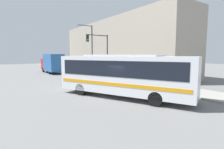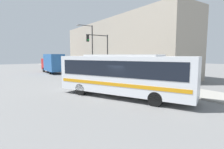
% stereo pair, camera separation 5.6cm
% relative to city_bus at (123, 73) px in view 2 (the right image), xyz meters
% --- Properties ---
extents(ground_plane, '(120.00, 120.00, 0.00)m').
position_rel_city_bus_xyz_m(ground_plane, '(-0.21, 0.02, -1.87)').
color(ground_plane, slate).
extents(sidewalk, '(3.29, 70.00, 0.13)m').
position_rel_city_bus_xyz_m(sidewalk, '(5.94, 20.02, -1.81)').
color(sidewalk, gray).
rests_on(sidewalk, ground_plane).
extents(building_facade, '(6.00, 30.57, 9.21)m').
position_rel_city_bus_xyz_m(building_facade, '(10.59, 16.31, 2.73)').
color(building_facade, '#9E9384').
rests_on(building_facade, ground_plane).
extents(city_bus, '(6.78, 10.51, 3.27)m').
position_rel_city_bus_xyz_m(city_bus, '(0.00, 0.00, 0.00)').
color(city_bus, silver).
rests_on(city_bus, ground_plane).
extents(delivery_truck, '(2.24, 7.76, 3.38)m').
position_rel_city_bus_xyz_m(delivery_truck, '(0.48, 21.52, -0.06)').
color(delivery_truck, '#265999').
rests_on(delivery_truck, ground_plane).
extents(fire_hydrant, '(0.21, 0.28, 0.78)m').
position_rel_city_bus_xyz_m(fire_hydrant, '(4.89, 4.22, -1.36)').
color(fire_hydrant, red).
rests_on(fire_hydrant, sidewalk).
extents(traffic_light_pole, '(3.28, 0.35, 5.85)m').
position_rel_city_bus_xyz_m(traffic_light_pole, '(3.98, 10.20, 2.24)').
color(traffic_light_pole, '#2D2D2D').
rests_on(traffic_light_pole, sidewalk).
extents(parking_meter, '(0.14, 0.14, 1.27)m').
position_rel_city_bus_xyz_m(parking_meter, '(4.89, 7.96, -0.88)').
color(parking_meter, '#2D2D2D').
rests_on(parking_meter, sidewalk).
extents(street_lamp, '(2.77, 0.28, 7.77)m').
position_rel_city_bus_xyz_m(street_lamp, '(4.79, 14.94, 2.85)').
color(street_lamp, '#2D2D2D').
rests_on(street_lamp, sidewalk).
extents(pedestrian_near_corner, '(0.34, 0.34, 1.75)m').
position_rel_city_bus_xyz_m(pedestrian_near_corner, '(6.17, 15.29, -0.85)').
color(pedestrian_near_corner, '#23283D').
rests_on(pedestrian_near_corner, sidewalk).
extents(pedestrian_mid_block, '(0.34, 0.34, 1.78)m').
position_rel_city_bus_xyz_m(pedestrian_mid_block, '(5.95, 5.74, -0.83)').
color(pedestrian_mid_block, '#47382D').
rests_on(pedestrian_mid_block, sidewalk).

